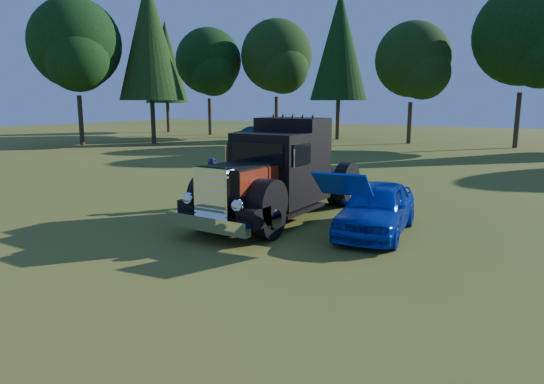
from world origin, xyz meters
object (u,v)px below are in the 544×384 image
(diamond_t_truck, at_px, (278,177))
(hotrod_coupe, at_px, (376,208))
(spectator_near, at_px, (213,183))
(distant_teal_car, at_px, (252,134))
(spectator_far, at_px, (240,180))

(diamond_t_truck, bearing_deg, hotrod_coupe, -0.67)
(spectator_near, relative_size, distant_teal_car, 0.44)
(hotrod_coupe, height_order, spectator_near, hotrod_coupe)
(spectator_far, bearing_deg, spectator_near, 152.35)
(diamond_t_truck, bearing_deg, spectator_near, 175.45)
(diamond_t_truck, height_order, hotrod_coupe, diamond_t_truck)
(spectator_far, distance_m, distant_teal_car, 27.67)
(hotrod_coupe, height_order, spectator_far, hotrod_coupe)
(spectator_near, bearing_deg, spectator_far, -14.75)
(distant_teal_car, bearing_deg, spectator_near, -36.52)
(spectator_near, bearing_deg, diamond_t_truck, -62.18)
(diamond_t_truck, xyz_separation_m, spectator_far, (-1.99, 0.83, -0.40))
(hotrod_coupe, height_order, distant_teal_car, hotrod_coupe)
(spectator_far, bearing_deg, hotrod_coupe, -80.11)
(distant_teal_car, bearing_deg, hotrod_coupe, -27.79)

